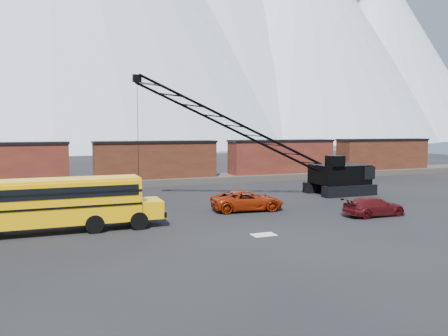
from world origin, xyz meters
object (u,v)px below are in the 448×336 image
Objects in this scene: school_bus at (60,202)px; maroon_suv at (374,207)px; crawler_crane at (248,132)px; red_pickup at (247,200)px.

school_bus reaches higher than maroon_suv.
crawler_crane reaches higher than maroon_suv.
school_bus reaches higher than red_pickup.
school_bus is 18.11m from crawler_crane.
maroon_suv is 12.92m from crawler_crane.
red_pickup is 0.25× the size of crawler_crane.
red_pickup is at bearing 9.64° from school_bus.
school_bus is at bearing 106.22° from red_pickup.
school_bus is at bearing 82.01° from maroon_suv.
crawler_crane is at bearing -18.19° from red_pickup.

